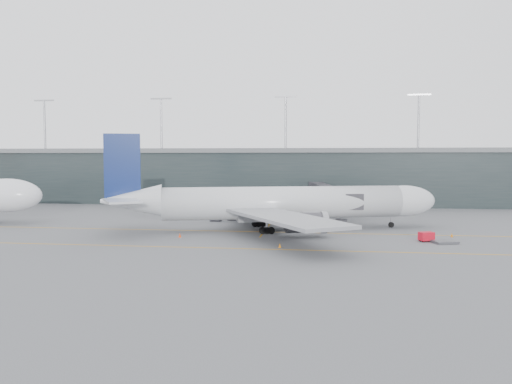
# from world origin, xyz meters

# --- Properties ---
(ground) EXTENTS (320.00, 320.00, 0.00)m
(ground) POSITION_xyz_m (0.00, 0.00, 0.00)
(ground) COLOR #525256
(ground) RESTS_ON ground
(taxiline_a) EXTENTS (160.00, 0.25, 0.02)m
(taxiline_a) POSITION_xyz_m (0.00, -4.00, 0.01)
(taxiline_a) COLOR orange
(taxiline_a) RESTS_ON ground
(taxiline_b) EXTENTS (160.00, 0.25, 0.02)m
(taxiline_b) POSITION_xyz_m (0.00, -20.00, 0.01)
(taxiline_b) COLOR orange
(taxiline_b) RESTS_ON ground
(taxiline_lead_main) EXTENTS (0.25, 60.00, 0.02)m
(taxiline_lead_main) POSITION_xyz_m (5.00, 20.00, 0.01)
(taxiline_lead_main) COLOR orange
(taxiline_lead_main) RESTS_ON ground
(terminal) EXTENTS (240.00, 36.00, 29.00)m
(terminal) POSITION_xyz_m (-0.00, 58.00, 7.62)
(terminal) COLOR #1E2829
(terminal) RESTS_ON ground
(main_aircraft) EXTENTS (58.76, 54.02, 16.75)m
(main_aircraft) POSITION_xyz_m (7.69, -1.23, 4.70)
(main_aircraft) COLOR silver
(main_aircraft) RESTS_ON ground
(jet_bridge) EXTENTS (10.54, 43.11, 6.52)m
(jet_bridge) POSITION_xyz_m (17.34, 24.29, 4.88)
(jet_bridge) COLOR #2F2F34
(jet_bridge) RESTS_ON ground
(gse_cart) EXTENTS (2.49, 2.08, 1.45)m
(gse_cart) POSITION_xyz_m (30.65, -10.54, 0.81)
(gse_cart) COLOR red
(gse_cart) RESTS_ON ground
(baggage_dolly) EXTENTS (4.00, 3.55, 0.34)m
(baggage_dolly) POSITION_xyz_m (33.05, -11.62, 0.20)
(baggage_dolly) COLOR #3E3E44
(baggage_dolly) RESTS_ON ground
(uld_a) EXTENTS (2.25, 1.85, 1.96)m
(uld_a) POSITION_xyz_m (-6.16, 8.99, 1.03)
(uld_a) COLOR #3E3D43
(uld_a) RESTS_ON ground
(uld_b) EXTENTS (2.77, 2.49, 2.09)m
(uld_b) POSITION_xyz_m (-2.72, 10.77, 1.10)
(uld_b) COLOR #3E3D43
(uld_b) RESTS_ON ground
(uld_c) EXTENTS (2.51, 2.17, 2.00)m
(uld_c) POSITION_xyz_m (-0.43, 10.55, 1.05)
(uld_c) COLOR #3E3D43
(uld_c) RESTS_ON ground
(cone_nose) EXTENTS (0.43, 0.43, 0.69)m
(cone_nose) POSITION_xyz_m (35.61, -5.68, 0.35)
(cone_nose) COLOR #CF690B
(cone_nose) RESTS_ON ground
(cone_wing_stbd) EXTENTS (0.40, 0.40, 0.63)m
(cone_wing_stbd) POSITION_xyz_m (8.94, -18.57, 0.32)
(cone_wing_stbd) COLOR orange
(cone_wing_stbd) RESTS_ON ground
(cone_wing_port) EXTENTS (0.39, 0.39, 0.62)m
(cone_wing_port) POSITION_xyz_m (7.94, 9.79, 0.31)
(cone_wing_port) COLOR #D64D0B
(cone_wing_port) RESTS_ON ground
(cone_tail) EXTENTS (0.45, 0.45, 0.71)m
(cone_tail) POSITION_xyz_m (-7.68, -11.57, 0.36)
(cone_tail) COLOR #F6410D
(cone_tail) RESTS_ON ground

